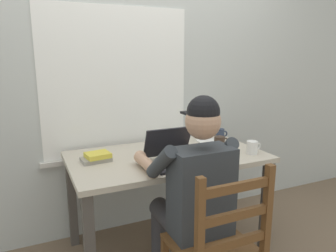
% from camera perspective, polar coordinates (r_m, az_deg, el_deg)
% --- Properties ---
extents(ground_plane, '(8.00, 8.00, 0.00)m').
position_cam_1_polar(ground_plane, '(2.60, -0.16, -20.87)').
color(ground_plane, brown).
extents(back_wall, '(6.00, 0.08, 2.60)m').
position_cam_1_polar(back_wall, '(2.61, -4.61, 9.54)').
color(back_wall, beige).
rests_on(back_wall, ground).
extents(desk, '(1.37, 0.78, 0.74)m').
position_cam_1_polar(desk, '(2.31, -0.17, -7.41)').
color(desk, '#BCB29E').
rests_on(desk, ground).
extents(seated_person, '(0.50, 0.60, 1.23)m').
position_cam_1_polar(seated_person, '(1.89, 4.35, -11.09)').
color(seated_person, '#33383D').
rests_on(seated_person, ground).
extents(wooden_chair, '(0.42, 0.42, 0.93)m').
position_cam_1_polar(wooden_chair, '(1.78, 8.86, -20.92)').
color(wooden_chair, brown).
rests_on(wooden_chair, ground).
extents(laptop, '(0.33, 0.32, 0.22)m').
position_cam_1_polar(laptop, '(2.09, 1.00, -5.27)').
color(laptop, '#232328').
rests_on(laptop, desk).
extents(computer_mouse, '(0.06, 0.10, 0.03)m').
position_cam_1_polar(computer_mouse, '(2.17, 7.71, -5.63)').
color(computer_mouse, black).
rests_on(computer_mouse, desk).
extents(coffee_mug_white, '(0.12, 0.08, 0.09)m').
position_cam_1_polar(coffee_mug_white, '(2.36, 14.88, -3.73)').
color(coffee_mug_white, white).
rests_on(coffee_mug_white, desk).
extents(coffee_mug_dark, '(0.11, 0.07, 0.10)m').
position_cam_1_polar(coffee_mug_dark, '(2.65, 9.30, -1.59)').
color(coffee_mug_dark, '#2D384C').
rests_on(coffee_mug_dark, desk).
extents(coffee_mug_spare, '(0.12, 0.08, 0.09)m').
position_cam_1_polar(coffee_mug_spare, '(2.46, 9.25, -2.86)').
color(coffee_mug_spare, '#38281E').
rests_on(coffee_mug_spare, desk).
extents(book_stack_main, '(0.20, 0.15, 0.06)m').
position_cam_1_polar(book_stack_main, '(2.18, -12.63, -5.48)').
color(book_stack_main, gray).
rests_on(book_stack_main, desk).
extents(paper_pile_near_laptop, '(0.23, 0.17, 0.02)m').
position_cam_1_polar(paper_pile_near_laptop, '(2.60, 7.75, -2.81)').
color(paper_pile_near_laptop, white).
rests_on(paper_pile_near_laptop, desk).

